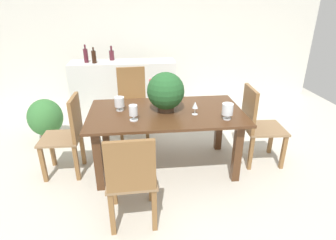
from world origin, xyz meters
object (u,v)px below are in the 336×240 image
object	(u,v)px
crystal_vase_right	(228,110)
wine_bottle_tall	(86,55)
kitchen_counter	(124,88)
wine_bottle_amber	(94,57)
chair_near_left	(131,177)
wine_glass	(195,106)
wine_bottle_green	(112,55)
chair_foot_end	(256,122)
chair_head_end	(68,133)
crystal_vase_left	(119,102)
flower_centerpiece	(165,92)
potted_plant_floor	(46,118)
dining_table	(166,121)
chair_far_left	(132,100)
crystal_vase_center_near	(133,111)

from	to	relation	value
crystal_vase_right	wine_bottle_tall	size ratio (longest dim) A/B	0.60
kitchen_counter	wine_bottle_amber	bearing A→B (deg)	-169.60
chair_near_left	wine_glass	world-z (taller)	chair_near_left
chair_near_left	wine_bottle_green	distance (m)	2.92
wine_glass	wine_bottle_amber	bearing A→B (deg)	125.35
chair_foot_end	wine_bottle_tall	world-z (taller)	wine_bottle_tall
chair_head_end	crystal_vase_left	size ratio (longest dim) A/B	5.93
wine_bottle_tall	flower_centerpiece	bearing A→B (deg)	-57.23
crystal_vase_right	wine_bottle_amber	bearing A→B (deg)	128.96
chair_near_left	wine_bottle_green	world-z (taller)	wine_bottle_green
crystal_vase_left	potted_plant_floor	world-z (taller)	crystal_vase_left
crystal_vase_right	dining_table	bearing A→B (deg)	155.48
wine_bottle_amber	chair_far_left	bearing A→B (deg)	-53.28
dining_table	crystal_vase_right	bearing A→B (deg)	-24.52
chair_near_left	wine_bottle_amber	size ratio (longest dim) A/B	3.61
wine_glass	wine_bottle_green	xyz separation A→B (m)	(-1.05, 2.06, 0.19)
chair_near_left	crystal_vase_center_near	bearing A→B (deg)	-93.89
dining_table	crystal_vase_left	world-z (taller)	crystal_vase_left
chair_far_left	chair_near_left	world-z (taller)	chair_far_left
chair_foot_end	crystal_vase_left	xyz separation A→B (m)	(-1.62, 0.08, 0.29)
chair_head_end	crystal_vase_right	bearing A→B (deg)	82.12
wine_bottle_green	chair_foot_end	bearing A→B (deg)	-46.47
kitchen_counter	potted_plant_floor	size ratio (longest dim) A/B	2.81
dining_table	crystal_vase_right	xyz separation A→B (m)	(0.62, -0.28, 0.23)
kitchen_counter	wine_bottle_green	world-z (taller)	wine_bottle_green
wine_glass	kitchen_counter	world-z (taller)	kitchen_counter
wine_bottle_amber	crystal_vase_center_near	bearing A→B (deg)	-71.70
flower_centerpiece	wine_bottle_tall	size ratio (longest dim) A/B	1.54
crystal_vase_right	wine_bottle_tall	world-z (taller)	wine_bottle_tall
chair_far_left	crystal_vase_center_near	xyz separation A→B (m)	(0.04, -1.13, 0.27)
flower_centerpiece	kitchen_counter	xyz separation A→B (m)	(-0.55, 1.79, -0.49)
crystal_vase_center_near	wine_bottle_tall	world-z (taller)	wine_bottle_tall
crystal_vase_right	flower_centerpiece	bearing A→B (deg)	153.99
wine_glass	wine_bottle_tall	distance (m)	2.41
crystal_vase_center_near	chair_near_left	bearing A→B (deg)	-92.25
dining_table	chair_foot_end	world-z (taller)	chair_foot_end
kitchen_counter	wine_bottle_amber	xyz separation A→B (m)	(-0.45, -0.08, 0.57)
chair_foot_end	wine_glass	world-z (taller)	chair_foot_end
wine_bottle_amber	crystal_vase_right	bearing A→B (deg)	-51.04
kitchen_counter	wine_bottle_green	bearing A→B (deg)	145.02
crystal_vase_center_near	wine_bottle_amber	world-z (taller)	wine_bottle_amber
flower_centerpiece	chair_head_end	bearing A→B (deg)	-178.79
dining_table	crystal_vase_left	distance (m)	0.57
chair_head_end	crystal_vase_right	distance (m)	1.78
chair_near_left	crystal_vase_left	xyz separation A→B (m)	(-0.13, 1.01, 0.31)
chair_far_left	wine_glass	xyz separation A→B (m)	(0.71, -1.04, 0.28)
chair_near_left	wine_glass	size ratio (longest dim) A/B	6.13
chair_head_end	wine_bottle_tall	size ratio (longest dim) A/B	3.25
chair_foot_end	wine_glass	bearing A→B (deg)	102.52
chair_head_end	crystal_vase_left	distance (m)	0.67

